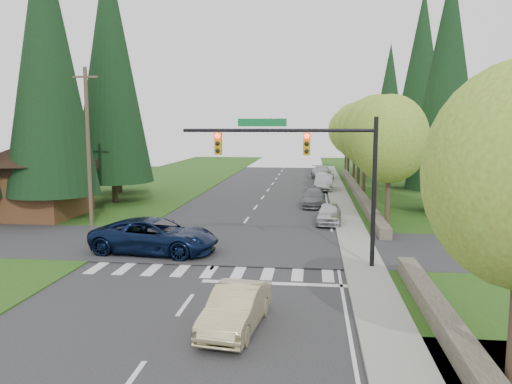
% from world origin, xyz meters
% --- Properties ---
extents(ground, '(120.00, 120.00, 0.00)m').
position_xyz_m(ground, '(0.00, 0.00, 0.00)').
color(ground, '#28282B').
rests_on(ground, ground).
extents(grass_east, '(14.00, 110.00, 0.06)m').
position_xyz_m(grass_east, '(13.00, 20.00, 0.03)').
color(grass_east, '#2C4512').
rests_on(grass_east, ground).
extents(grass_west, '(14.00, 110.00, 0.06)m').
position_xyz_m(grass_west, '(-13.00, 20.00, 0.03)').
color(grass_west, '#2C4512').
rests_on(grass_west, ground).
extents(cross_street, '(120.00, 8.00, 0.10)m').
position_xyz_m(cross_street, '(0.00, 8.00, 0.00)').
color(cross_street, '#28282B').
rests_on(cross_street, ground).
extents(sidewalk_east, '(1.80, 80.00, 0.13)m').
position_xyz_m(sidewalk_east, '(6.90, 22.00, 0.07)').
color(sidewalk_east, gray).
rests_on(sidewalk_east, ground).
extents(curb_east, '(0.20, 80.00, 0.13)m').
position_xyz_m(curb_east, '(6.05, 22.00, 0.07)').
color(curb_east, gray).
rests_on(curb_east, ground).
extents(stone_wall_south, '(0.70, 14.00, 0.70)m').
position_xyz_m(stone_wall_south, '(8.60, -3.00, 0.35)').
color(stone_wall_south, '#4C4438').
rests_on(stone_wall_south, ground).
extents(stone_wall_north, '(0.70, 40.00, 0.70)m').
position_xyz_m(stone_wall_north, '(8.60, 30.00, 0.35)').
color(stone_wall_north, '#4C4438').
rests_on(stone_wall_north, ground).
extents(traffic_signal, '(8.70, 0.37, 6.80)m').
position_xyz_m(traffic_signal, '(4.37, 4.50, 4.98)').
color(traffic_signal, black).
rests_on(traffic_signal, ground).
extents(brown_building, '(8.40, 8.40, 5.40)m').
position_xyz_m(brown_building, '(-15.00, 15.00, 3.14)').
color(brown_building, '#4C2D19').
rests_on(brown_building, ground).
extents(utility_pole, '(1.60, 0.24, 10.00)m').
position_xyz_m(utility_pole, '(-9.50, 12.00, 5.14)').
color(utility_pole, '#473828').
rests_on(utility_pole, ground).
extents(decid_tree_0, '(4.80, 4.80, 8.37)m').
position_xyz_m(decid_tree_0, '(9.20, 14.00, 5.60)').
color(decid_tree_0, '#38281C').
rests_on(decid_tree_0, ground).
extents(decid_tree_1, '(5.20, 5.20, 8.80)m').
position_xyz_m(decid_tree_1, '(9.30, 21.00, 5.80)').
color(decid_tree_1, '#38281C').
rests_on(decid_tree_1, ground).
extents(decid_tree_2, '(5.00, 5.00, 8.82)m').
position_xyz_m(decid_tree_2, '(9.10, 28.00, 5.93)').
color(decid_tree_2, '#38281C').
rests_on(decid_tree_2, ground).
extents(decid_tree_3, '(5.00, 5.00, 8.55)m').
position_xyz_m(decid_tree_3, '(9.20, 35.00, 5.66)').
color(decid_tree_3, '#38281C').
rests_on(decid_tree_3, ground).
extents(decid_tree_4, '(5.40, 5.40, 9.18)m').
position_xyz_m(decid_tree_4, '(9.30, 42.00, 6.06)').
color(decid_tree_4, '#38281C').
rests_on(decid_tree_4, ground).
extents(decid_tree_5, '(4.80, 4.80, 8.30)m').
position_xyz_m(decid_tree_5, '(9.10, 49.00, 5.53)').
color(decid_tree_5, '#38281C').
rests_on(decid_tree_5, ground).
extents(decid_tree_6, '(5.20, 5.20, 8.86)m').
position_xyz_m(decid_tree_6, '(9.20, 56.00, 5.86)').
color(decid_tree_6, '#38281C').
rests_on(decid_tree_6, ground).
extents(conifer_w_a, '(6.12, 6.12, 19.80)m').
position_xyz_m(conifer_w_a, '(-13.00, 14.00, 10.79)').
color(conifer_w_a, '#38281C').
rests_on(conifer_w_a, ground).
extents(conifer_w_b, '(5.44, 5.44, 17.80)m').
position_xyz_m(conifer_w_b, '(-16.00, 18.00, 9.79)').
color(conifer_w_b, '#38281C').
rests_on(conifer_w_b, ground).
extents(conifer_w_c, '(6.46, 6.46, 20.80)m').
position_xyz_m(conifer_w_c, '(-12.00, 22.00, 11.29)').
color(conifer_w_c, '#38281C').
rests_on(conifer_w_c, ground).
extents(conifer_w_e, '(5.78, 5.78, 18.80)m').
position_xyz_m(conifer_w_e, '(-14.00, 28.00, 10.29)').
color(conifer_w_e, '#38281C').
rests_on(conifer_w_e, ground).
extents(conifer_e_a, '(5.44, 5.44, 17.80)m').
position_xyz_m(conifer_e_a, '(14.00, 20.00, 9.79)').
color(conifer_e_a, '#38281C').
rests_on(conifer_e_a, ground).
extents(conifer_e_b, '(6.12, 6.12, 19.80)m').
position_xyz_m(conifer_e_b, '(15.00, 34.00, 10.79)').
color(conifer_e_b, '#38281C').
rests_on(conifer_e_b, ground).
extents(conifer_e_c, '(5.10, 5.10, 16.80)m').
position_xyz_m(conifer_e_c, '(14.00, 48.00, 9.29)').
color(conifer_e_c, '#38281C').
rests_on(conifer_e_c, ground).
extents(sedan_champagne, '(1.95, 4.28, 1.36)m').
position_xyz_m(sedan_champagne, '(2.14, -2.90, 0.68)').
color(sedan_champagne, '#D1C28B').
rests_on(sedan_champagne, ground).
extents(suv_navy, '(6.67, 3.63, 1.77)m').
position_xyz_m(suv_navy, '(-3.37, 6.07, 0.89)').
color(suv_navy, black).
rests_on(suv_navy, ground).
extents(parked_car_a, '(1.82, 4.03, 1.34)m').
position_xyz_m(parked_car_a, '(5.60, 14.84, 0.67)').
color(parked_car_a, silver).
rests_on(parked_car_a, ground).
extents(parked_car_b, '(1.90, 4.65, 1.35)m').
position_xyz_m(parked_car_b, '(4.61, 22.00, 0.67)').
color(parked_car_b, slate).
rests_on(parked_car_b, ground).
extents(parked_car_c, '(1.99, 5.00, 1.62)m').
position_xyz_m(parked_car_c, '(5.60, 32.13, 0.81)').
color(parked_car_c, '#B5B4BA').
rests_on(parked_car_c, ground).
extents(parked_car_d, '(1.60, 3.97, 1.35)m').
position_xyz_m(parked_car_d, '(5.60, 38.45, 0.68)').
color(parked_car_d, white).
rests_on(parked_car_d, ground).
extents(parked_car_e, '(2.90, 5.67, 1.58)m').
position_xyz_m(parked_car_e, '(5.58, 43.00, 0.79)').
color(parked_car_e, '#ADAEB2').
rests_on(parked_car_e, ground).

